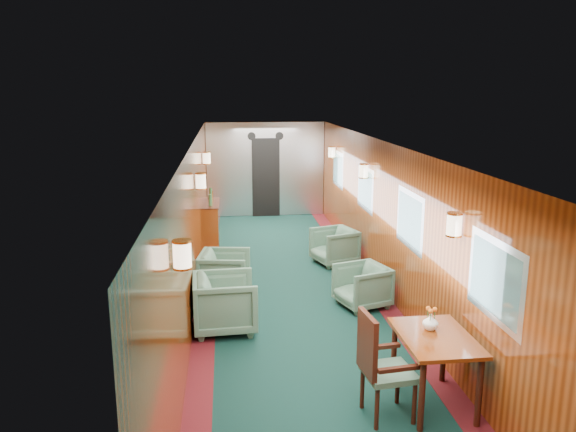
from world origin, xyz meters
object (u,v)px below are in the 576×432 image
(side_chair, at_px, (379,362))
(dining_table, at_px, (435,347))
(credenza, at_px, (211,227))
(armchair_right_far, at_px, (334,246))
(armchair_left_far, at_px, (225,273))
(armchair_left_near, at_px, (225,303))
(armchair_right_near, at_px, (362,286))

(side_chair, bearing_deg, dining_table, 8.16)
(credenza, bearing_deg, dining_table, -67.88)
(armchair_right_far, bearing_deg, armchair_left_far, -74.04)
(armchair_left_far, bearing_deg, credenza, 14.73)
(armchair_left_near, relative_size, armchair_right_near, 1.20)
(credenza, height_order, armchair_left_near, credenza)
(dining_table, bearing_deg, credenza, 111.62)
(armchair_right_near, height_order, armchair_right_far, armchair_right_far)
(dining_table, xyz_separation_m, side_chair, (-0.63, -0.17, -0.04))
(credenza, xyz_separation_m, armchair_left_far, (0.28, -2.48, -0.16))
(dining_table, bearing_deg, armchair_left_near, 135.03)
(side_chair, bearing_deg, armchair_right_far, 76.93)
(side_chair, bearing_deg, armchair_left_far, 105.45)
(credenza, xyz_separation_m, armchair_left_near, (0.28, -3.85, -0.12))
(armchair_left_near, bearing_deg, side_chair, -149.65)
(armchair_left_near, height_order, armchair_right_near, armchair_left_near)
(side_chair, distance_m, credenza, 6.37)
(armchair_right_near, bearing_deg, armchair_right_far, 161.92)
(armchair_right_near, bearing_deg, armchair_left_near, -91.39)
(armchair_left_near, height_order, armchair_left_far, armchair_left_near)
(armchair_left_near, distance_m, armchair_right_far, 3.43)
(credenza, bearing_deg, armchair_right_far, -25.00)
(side_chair, height_order, armchair_left_near, side_chair)
(credenza, relative_size, armchair_left_near, 1.51)
(credenza, distance_m, armchair_right_near, 3.98)
(dining_table, xyz_separation_m, credenza, (-2.41, 5.94, -0.13))
(side_chair, distance_m, armchair_right_near, 2.95)
(armchair_left_far, xyz_separation_m, armchair_right_near, (2.05, -0.75, -0.03))
(credenza, distance_m, armchair_left_near, 3.86)
(armchair_left_near, relative_size, armchair_right_far, 1.15)
(dining_table, distance_m, side_chair, 0.66)
(side_chair, relative_size, armchair_right_near, 1.57)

